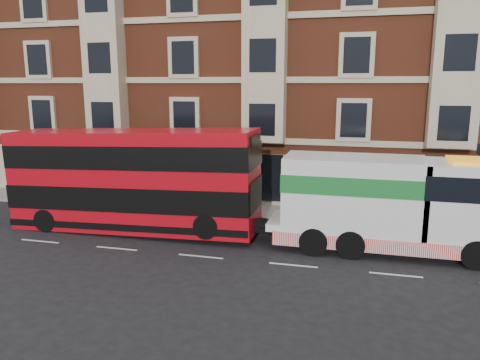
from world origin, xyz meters
name	(u,v)px	position (x,y,z in m)	size (l,w,h in m)	color
ground	(201,256)	(0.00, 0.00, 0.00)	(120.00, 120.00, 0.00)	black
sidewalk	(243,210)	(0.00, 7.50, 0.07)	(90.00, 3.00, 0.15)	slate
victorian_terrace	(276,43)	(0.50, 15.00, 10.07)	(45.00, 12.00, 20.40)	brown
lamp_post_west	(137,165)	(-6.00, 6.20, 2.68)	(0.35, 0.15, 4.35)	black
lamp_post_east	(478,181)	(12.00, 6.20, 2.68)	(0.35, 0.15, 4.35)	black
double_decker_bus	(132,178)	(-4.44, 2.66, 2.68)	(12.50, 2.87, 5.06)	#B60A15
tow_truck	(386,203)	(7.62, 2.66, 2.21)	(10.01, 2.96, 4.17)	silver
pedestrian	(15,182)	(-15.29, 7.24, 1.01)	(0.63, 0.41, 1.73)	black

